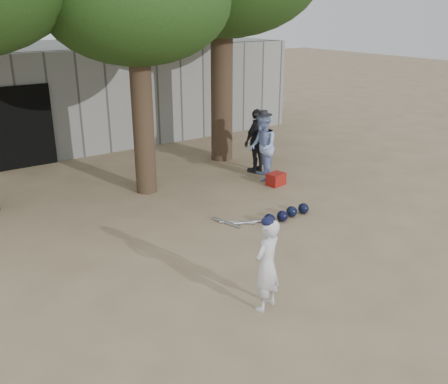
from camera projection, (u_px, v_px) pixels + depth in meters
ground at (229, 270)px, 8.30m from camera, size 70.00×70.00×0.00m
boy_player at (267, 265)px, 7.02m from camera, size 0.59×0.48×1.39m
spectator_blue at (262, 147)px, 12.41m from camera, size 0.96×1.02×1.68m
spectator_dark at (257, 141)px, 12.96m from camera, size 1.05×0.63×1.67m
red_bag at (276, 179)px, 12.21m from camera, size 0.47×0.39×0.30m
back_building at (39, 95)px, 15.72m from camera, size 16.00×5.24×3.00m
helmet_row at (287, 214)px, 10.25m from camera, size 1.19×0.30×0.23m
bat_pile at (237, 222)px, 10.05m from camera, size 0.83×0.75×0.06m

